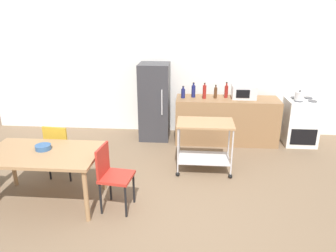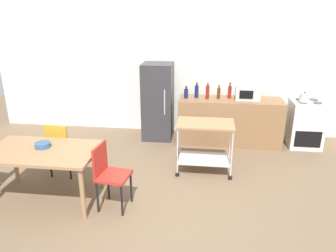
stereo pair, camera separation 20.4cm
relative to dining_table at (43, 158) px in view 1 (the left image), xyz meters
The scene contains 17 objects.
ground_plane 1.88m from the dining_table, ahead, with size 12.00×12.00×0.00m, color brown.
back_wall 3.57m from the dining_table, 59.91° to the left, with size 8.40×0.12×2.90m, color white.
kitchen_counter 3.59m from the dining_table, 42.38° to the left, with size 2.00×0.64×0.90m, color olive.
dining_table is the anchor object (origin of this frame).
chair_mustard 0.71m from the dining_table, 94.71° to the left, with size 0.44×0.44×0.89m.
chair_red 0.96m from the dining_table, ahead, with size 0.45×0.45×0.89m.
stove_oven 4.77m from the dining_table, 30.72° to the left, with size 0.60×0.61×0.92m.
refrigerator 2.79m from the dining_table, 64.54° to the left, with size 0.60×0.63×1.55m.
kitchen_cart 2.45m from the dining_table, 26.98° to the left, with size 0.91×0.57×0.85m.
bottle_olive_oil 3.00m from the dining_table, 53.38° to the left, with size 0.08×0.08×0.24m.
bottle_soy_sauce 3.18m from the dining_table, 51.27° to the left, with size 0.08×0.08×0.29m.
bottle_soda 3.26m from the dining_table, 47.44° to the left, with size 0.07×0.07×0.31m.
bottle_vinegar 3.44m from the dining_table, 45.21° to the left, with size 0.06×0.06×0.26m.
bottle_hot_sauce 3.64m from the dining_table, 43.60° to the left, with size 0.07×0.07×0.31m.
microwave 3.87m from the dining_table, 39.78° to the left, with size 0.46×0.35×0.26m.
fruit_bowl 0.14m from the dining_table, 103.69° to the left, with size 0.21×0.21×0.07m, color #33598C.
kettle 4.63m from the dining_table, 30.42° to the left, with size 0.24×0.17×0.19m.
Camera 1 is at (0.23, -3.54, 2.51)m, focal length 34.23 mm.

